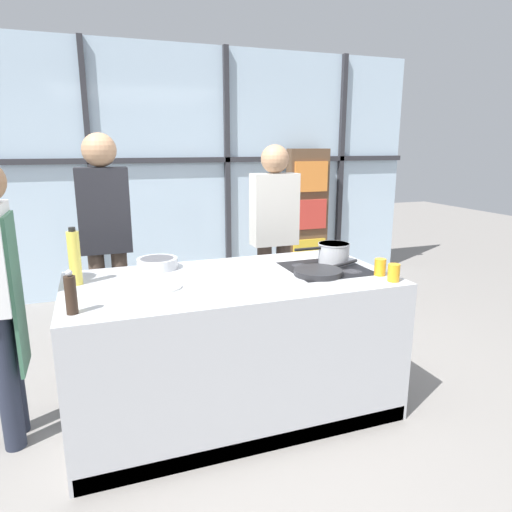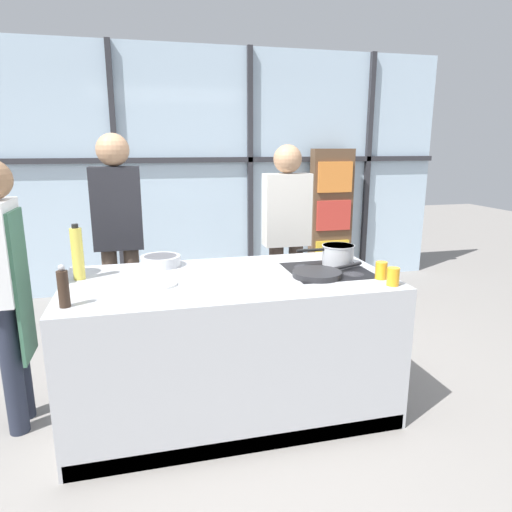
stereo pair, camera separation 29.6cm
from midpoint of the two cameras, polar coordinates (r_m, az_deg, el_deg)
ground_plane at (r=3.22m, az=-0.39°, el=-18.32°), size 18.00×18.00×0.00m
back_window_wall at (r=5.44m, az=-7.29°, el=10.39°), size 6.40×0.10×2.80m
bookshelf at (r=5.80m, az=10.80°, el=4.81°), size 0.52×0.19×1.67m
demo_island at (r=3.00m, az=-0.37°, el=-11.00°), size 2.00×1.01×0.90m
chef at (r=2.95m, az=-26.41°, el=-2.55°), size 0.23×0.36×1.64m
spectator_far_left at (r=3.73m, az=-14.70°, el=3.34°), size 0.38×0.25×1.80m
spectator_center_left at (r=3.98m, az=5.97°, el=3.30°), size 0.40×0.24×1.71m
frying_pan at (r=2.90m, az=10.67°, el=-2.20°), size 0.53×0.31×0.04m
saucepan at (r=3.20m, az=12.80°, el=0.19°), size 0.41×0.22×0.14m
white_plate at (r=2.71m, az=-9.09°, el=-3.52°), size 0.22×0.22×0.01m
mixing_bowl at (r=3.14m, az=-9.21°, el=-0.59°), size 0.27×0.27×0.07m
oil_bottle at (r=2.92m, az=-18.77°, el=0.29°), size 0.07×0.07×0.34m
pepper_grinder at (r=2.44m, az=-19.80°, el=-3.82°), size 0.06×0.06×0.22m
juice_glass_near at (r=2.83m, az=19.68°, el=-2.49°), size 0.07×0.07×0.11m
juice_glass_far at (r=2.94m, az=18.20°, el=-1.76°), size 0.07×0.07×0.11m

